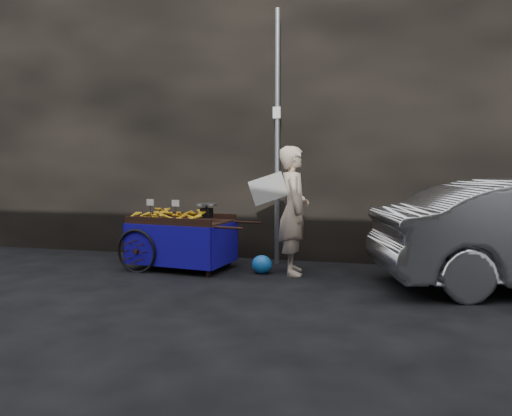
# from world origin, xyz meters

# --- Properties ---
(ground) EXTENTS (80.00, 80.00, 0.00)m
(ground) POSITION_xyz_m (0.00, 0.00, 0.00)
(ground) COLOR black
(ground) RESTS_ON ground
(building_wall) EXTENTS (13.50, 2.00, 5.00)m
(building_wall) POSITION_xyz_m (0.39, 2.60, 2.50)
(building_wall) COLOR black
(building_wall) RESTS_ON ground
(street_pole) EXTENTS (0.12, 0.10, 4.00)m
(street_pole) POSITION_xyz_m (0.30, 1.30, 2.01)
(street_pole) COLOR slate
(street_pole) RESTS_ON ground
(banana_cart) EXTENTS (2.09, 1.16, 1.08)m
(banana_cart) POSITION_xyz_m (-1.07, 0.56, 0.67)
(banana_cart) COLOR black
(banana_cart) RESTS_ON ground
(vendor) EXTENTS (0.91, 0.76, 1.85)m
(vendor) POSITION_xyz_m (0.69, 0.61, 0.93)
(vendor) COLOR #C7AD94
(vendor) RESTS_ON ground
(plastic_bag) EXTENTS (0.30, 0.24, 0.27)m
(plastic_bag) POSITION_xyz_m (0.24, 0.50, 0.14)
(plastic_bag) COLOR blue
(plastic_bag) RESTS_ON ground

